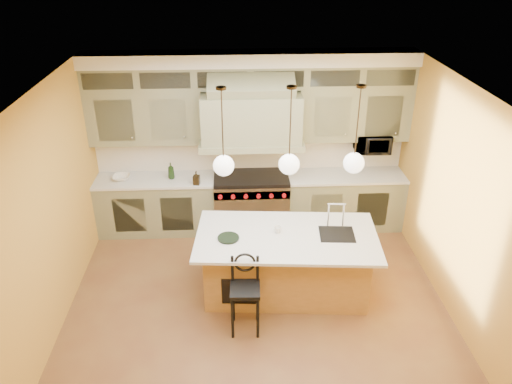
{
  "coord_description": "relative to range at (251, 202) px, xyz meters",
  "views": [
    {
      "loc": [
        -0.27,
        -5.09,
        4.43
      ],
      "look_at": [
        0.01,
        0.7,
        1.42
      ],
      "focal_mm": 35.0,
      "sensor_mm": 36.0,
      "label": 1
    }
  ],
  "objects": [
    {
      "name": "floor",
      "position": [
        0.0,
        -2.14,
        -0.49
      ],
      "size": [
        5.0,
        5.0,
        0.0
      ],
      "primitive_type": "plane",
      "color": "brown",
      "rests_on": "ground"
    },
    {
      "name": "ceiling",
      "position": [
        0.0,
        -2.14,
        2.41
      ],
      "size": [
        5.0,
        5.0,
        0.0
      ],
      "primitive_type": "plane",
      "rotation": [
        3.14,
        0.0,
        0.0
      ],
      "color": "white",
      "rests_on": "wall_back"
    },
    {
      "name": "wall_back",
      "position": [
        0.0,
        0.36,
        0.96
      ],
      "size": [
        5.0,
        0.0,
        5.0
      ],
      "primitive_type": "plane",
      "rotation": [
        1.57,
        0.0,
        0.0
      ],
      "color": "gold",
      "rests_on": "ground"
    },
    {
      "name": "wall_left",
      "position": [
        -2.5,
        -2.14,
        0.96
      ],
      "size": [
        0.0,
        5.0,
        5.0
      ],
      "primitive_type": "plane",
      "rotation": [
        1.57,
        0.0,
        1.57
      ],
      "color": "gold",
      "rests_on": "ground"
    },
    {
      "name": "wall_right",
      "position": [
        2.5,
        -2.14,
        0.96
      ],
      "size": [
        0.0,
        5.0,
        5.0
      ],
      "primitive_type": "plane",
      "rotation": [
        1.57,
        0.0,
        -1.57
      ],
      "color": "gold",
      "rests_on": "ground"
    },
    {
      "name": "back_cabinetry",
      "position": [
        0.0,
        0.09,
        0.94
      ],
      "size": [
        5.0,
        0.77,
        2.9
      ],
      "color": "gray",
      "rests_on": "floor"
    },
    {
      "name": "range",
      "position": [
        0.0,
        0.0,
        0.0
      ],
      "size": [
        1.2,
        0.74,
        0.96
      ],
      "color": "silver",
      "rests_on": "floor"
    },
    {
      "name": "kitchen_island",
      "position": [
        0.41,
        -1.7,
        -0.01
      ],
      "size": [
        2.46,
        1.44,
        1.35
      ],
      "rotation": [
        0.0,
        0.0,
        -0.08
      ],
      "color": "olive",
      "rests_on": "floor"
    },
    {
      "name": "counter_stool",
      "position": [
        -0.17,
        -2.42,
        0.1
      ],
      "size": [
        0.37,
        0.37,
        1.03
      ],
      "rotation": [
        0.0,
        0.0,
        -0.04
      ],
      "color": "black",
      "rests_on": "floor"
    },
    {
      "name": "microwave",
      "position": [
        1.95,
        0.11,
        0.96
      ],
      "size": [
        0.54,
        0.37,
        0.3
      ],
      "primitive_type": "imported",
      "color": "black",
      "rests_on": "back_cabinetry"
    },
    {
      "name": "oil_bottle_a",
      "position": [
        -1.28,
        0.01,
        0.59
      ],
      "size": [
        0.1,
        0.1,
        0.27
      ],
      "primitive_type": "imported",
      "rotation": [
        0.0,
        0.0,
        -0.0
      ],
      "color": "black",
      "rests_on": "back_cabinetry"
    },
    {
      "name": "oil_bottle_b",
      "position": [
        -0.86,
        -0.22,
        0.56
      ],
      "size": [
        0.11,
        0.11,
        0.22
      ],
      "primitive_type": "imported",
      "rotation": [
        0.0,
        0.0,
        -0.15
      ],
      "color": "black",
      "rests_on": "back_cabinetry"
    },
    {
      "name": "fruit_bowl",
      "position": [
        -2.07,
        0.01,
        0.49
      ],
      "size": [
        0.29,
        0.29,
        0.07
      ],
      "primitive_type": "imported",
      "rotation": [
        0.0,
        0.0,
        0.04
      ],
      "color": "white",
      "rests_on": "back_cabinetry"
    },
    {
      "name": "cup",
      "position": [
        0.28,
        -1.66,
        0.48
      ],
      "size": [
        0.1,
        0.1,
        0.09
      ],
      "primitive_type": "imported",
      "rotation": [
        0.0,
        0.0,
        -0.01
      ],
      "color": "white",
      "rests_on": "kitchen_island"
    },
    {
      "name": "pendant_left",
      "position": [
        -0.4,
        -1.69,
        1.46
      ],
      "size": [
        0.26,
        0.26,
        1.11
      ],
      "color": "#2D2319",
      "rests_on": "ceiling"
    },
    {
      "name": "pendant_center",
      "position": [
        0.4,
        -1.69,
        1.46
      ],
      "size": [
        0.26,
        0.26,
        1.11
      ],
      "color": "#2D2319",
      "rests_on": "ceiling"
    },
    {
      "name": "pendant_right",
      "position": [
        1.2,
        -1.69,
        1.46
      ],
      "size": [
        0.26,
        0.26,
        1.11
      ],
      "color": "#2D2319",
      "rests_on": "ceiling"
    }
  ]
}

